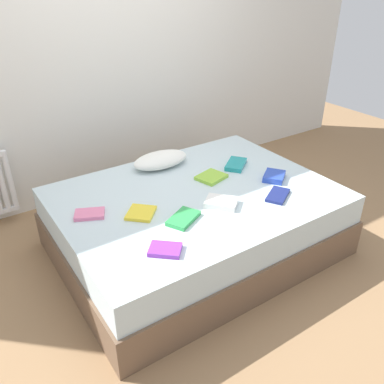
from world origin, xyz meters
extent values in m
plane|color=#93704C|center=(0.00, 0.00, 0.00)|extent=(8.00, 8.00, 0.00)
cube|color=silver|center=(0.00, 1.35, 1.40)|extent=(6.00, 0.10, 2.80)
cube|color=brown|center=(0.00, 0.00, 0.14)|extent=(2.00, 1.50, 0.28)
cube|color=silver|center=(0.00, 0.00, 0.39)|extent=(1.96, 1.46, 0.22)
cylinder|color=white|center=(-1.12, 1.20, 0.38)|extent=(0.04, 0.04, 0.55)
cylinder|color=white|center=(-1.05, 1.20, 0.38)|extent=(0.04, 0.04, 0.55)
ellipsoid|color=white|center=(0.01, 0.53, 0.56)|extent=(0.47, 0.26, 0.12)
cube|color=#2847B7|center=(0.62, -0.16, 0.52)|extent=(0.24, 0.23, 0.05)
cube|color=pink|center=(-0.76, 0.13, 0.51)|extent=(0.23, 0.20, 0.03)
cube|color=navy|center=(0.45, -0.38, 0.51)|extent=(0.26, 0.22, 0.02)
cube|color=yellow|center=(-0.47, -0.04, 0.51)|extent=(0.25, 0.26, 0.02)
cube|color=teal|center=(0.52, 0.18, 0.52)|extent=(0.27, 0.25, 0.04)
cube|color=white|center=(0.05, -0.25, 0.52)|extent=(0.26, 0.26, 0.04)
cube|color=purple|center=(-0.54, -0.48, 0.51)|extent=(0.23, 0.22, 0.03)
cube|color=green|center=(-0.28, -0.26, 0.51)|extent=(0.27, 0.23, 0.03)
cube|color=#8CC638|center=(0.22, 0.12, 0.51)|extent=(0.25, 0.23, 0.03)
camera|label=1|loc=(-1.46, -2.12, 1.94)|focal=37.81mm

